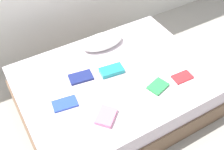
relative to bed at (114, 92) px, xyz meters
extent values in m
plane|color=#9E998E|center=(0.00, 0.00, -0.25)|extent=(8.00, 8.00, 0.00)
cube|color=brown|center=(0.00, 0.00, -0.11)|extent=(2.00, 1.50, 0.28)
cube|color=silver|center=(0.00, 0.00, 0.14)|extent=(1.96, 1.46, 0.22)
ellipsoid|color=white|center=(0.14, 0.51, 0.31)|extent=(0.50, 0.28, 0.11)
cube|color=teal|center=(0.01, 0.07, 0.28)|extent=(0.26, 0.16, 0.05)
cube|color=#2847B7|center=(-0.59, -0.08, 0.26)|extent=(0.25, 0.17, 0.02)
cube|color=green|center=(0.30, -0.35, 0.27)|extent=(0.23, 0.19, 0.03)
cube|color=pink|center=(-0.33, -0.41, 0.27)|extent=(0.26, 0.25, 0.04)
cube|color=red|center=(0.60, -0.37, 0.26)|extent=(0.21, 0.14, 0.02)
cube|color=navy|center=(-0.31, 0.16, 0.27)|extent=(0.26, 0.18, 0.03)
camera|label=1|loc=(-1.02, -1.72, 2.32)|focal=44.30mm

